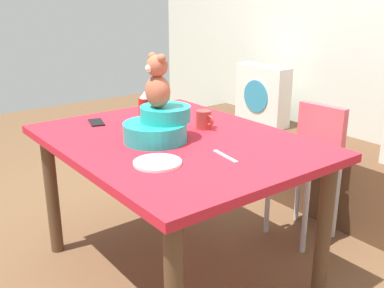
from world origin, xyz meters
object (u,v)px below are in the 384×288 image
(teddy_bear, at_px, (157,82))
(coffee_mug, at_px, (204,120))
(dining_table, at_px, (176,156))
(highchair, at_px, (307,154))
(infant_seat_teal, at_px, (159,126))
(dinner_plate_near, at_px, (169,107))
(cell_phone, at_px, (96,122))
(ketchup_bottle, at_px, (145,110))
(pillow_floral_left, at_px, (262,95))
(dinner_plate_far, at_px, (158,163))

(teddy_bear, xyz_separation_m, coffee_mug, (-0.02, 0.29, -0.23))
(dining_table, relative_size, highchair, 1.71)
(infant_seat_teal, distance_m, dinner_plate_near, 0.63)
(coffee_mug, xyz_separation_m, cell_phone, (-0.43, -0.39, -0.04))
(dining_table, relative_size, cell_phone, 9.36)
(infant_seat_teal, relative_size, ketchup_bottle, 1.78)
(infant_seat_teal, height_order, teddy_bear, teddy_bear)
(infant_seat_teal, xyz_separation_m, dinner_plate_near, (-0.49, 0.40, -0.07))
(pillow_floral_left, bearing_deg, cell_phone, -84.02)
(pillow_floral_left, bearing_deg, ketchup_bottle, -74.04)
(dining_table, xyz_separation_m, teddy_bear, (-0.02, -0.08, 0.37))
(highchair, height_order, teddy_bear, teddy_bear)
(dining_table, bearing_deg, cell_phone, -159.01)
(highchair, bearing_deg, ketchup_bottle, -116.27)
(infant_seat_teal, distance_m, cell_phone, 0.47)
(highchair, bearing_deg, cell_phone, -121.46)
(pillow_floral_left, relative_size, dinner_plate_far, 2.20)
(highchair, bearing_deg, pillow_floral_left, 151.64)
(dining_table, bearing_deg, dinner_plate_near, 148.14)
(infant_seat_teal, relative_size, coffee_mug, 2.75)
(infant_seat_teal, height_order, ketchup_bottle, ketchup_bottle)
(pillow_floral_left, relative_size, dinner_plate_near, 2.20)
(teddy_bear, distance_m, coffee_mug, 0.37)
(dining_table, bearing_deg, teddy_bear, -103.96)
(teddy_bear, relative_size, coffee_mug, 2.08)
(ketchup_bottle, relative_size, coffee_mug, 1.54)
(ketchup_bottle, bearing_deg, dinner_plate_near, 126.78)
(ketchup_bottle, xyz_separation_m, dinner_plate_far, (0.51, -0.26, -0.08))
(pillow_floral_left, distance_m, coffee_mug, 1.19)
(dinner_plate_near, distance_m, cell_phone, 0.50)
(infant_seat_teal, distance_m, coffee_mug, 0.30)
(highchair, xyz_separation_m, infant_seat_teal, (-0.16, -0.91, 0.29))
(infant_seat_teal, bearing_deg, pillow_floral_left, 114.51)
(ketchup_bottle, relative_size, cell_phone, 1.28)
(teddy_bear, height_order, dinner_plate_far, teddy_bear)
(pillow_floral_left, distance_m, dinner_plate_far, 1.74)
(cell_phone, bearing_deg, infant_seat_teal, -60.94)
(dinner_plate_near, bearing_deg, dinner_plate_far, -37.64)
(infant_seat_teal, bearing_deg, dining_table, 75.95)
(teddy_bear, bearing_deg, pillow_floral_left, 114.50)
(coffee_mug, distance_m, dinner_plate_near, 0.48)
(dining_table, height_order, dinner_plate_near, dinner_plate_near)
(highchair, relative_size, cell_phone, 5.49)
(dining_table, xyz_separation_m, cell_phone, (-0.48, -0.18, 0.10))
(ketchup_bottle, bearing_deg, coffee_mug, 43.92)
(dinner_plate_near, distance_m, dinner_plate_far, 0.94)
(pillow_floral_left, xyz_separation_m, dinner_plate_near, (0.12, -0.93, 0.07))
(pillow_floral_left, height_order, dining_table, pillow_floral_left)
(cell_phone, bearing_deg, dinner_plate_near, 20.19)
(pillow_floral_left, height_order, teddy_bear, teddy_bear)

